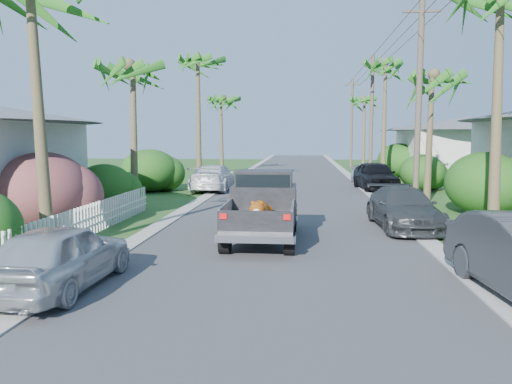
# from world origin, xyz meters

# --- Properties ---
(ground) EXTENTS (120.00, 120.00, 0.00)m
(ground) POSITION_xyz_m (0.00, 0.00, 0.00)
(ground) COLOR #27531F
(ground) RESTS_ON ground
(road) EXTENTS (8.00, 100.00, 0.02)m
(road) POSITION_xyz_m (0.00, 25.00, 0.01)
(road) COLOR #38383A
(road) RESTS_ON ground
(curb_left) EXTENTS (0.60, 100.00, 0.06)m
(curb_left) POSITION_xyz_m (-4.30, 25.00, 0.03)
(curb_left) COLOR #A5A39E
(curb_left) RESTS_ON ground
(curb_right) EXTENTS (0.60, 100.00, 0.06)m
(curb_right) POSITION_xyz_m (4.30, 25.00, 0.03)
(curb_right) COLOR #A5A39E
(curb_right) RESTS_ON ground
(pickup_truck) EXTENTS (1.98, 5.12, 2.06)m
(pickup_truck) POSITION_xyz_m (-0.56, 5.57, 1.01)
(pickup_truck) COLOR black
(pickup_truck) RESTS_ON ground
(parked_car_rm) EXTENTS (2.17, 4.75, 1.35)m
(parked_car_rm) POSITION_xyz_m (4.02, 7.58, 0.67)
(parked_car_rm) COLOR #333639
(parked_car_rm) RESTS_ON ground
(parked_car_rf) EXTENTS (2.44, 5.04, 1.66)m
(parked_car_rf) POSITION_xyz_m (4.86, 20.08, 0.83)
(parked_car_rf) COLOR black
(parked_car_rf) RESTS_ON ground
(parked_car_rd) EXTENTS (2.40, 4.48, 1.19)m
(parked_car_rd) POSITION_xyz_m (5.00, 25.93, 0.60)
(parked_car_rd) COLOR #B9BBC1
(parked_car_rd) RESTS_ON ground
(parked_car_ln) EXTENTS (1.75, 4.07, 1.37)m
(parked_car_ln) POSITION_xyz_m (-4.21, -0.05, 0.69)
(parked_car_ln) COLOR #B6B8BD
(parked_car_ln) RESTS_ON ground
(parked_car_lf) EXTENTS (2.27, 5.22, 1.50)m
(parked_car_lf) POSITION_xyz_m (-4.45, 18.71, 0.75)
(parked_car_lf) COLOR silver
(parked_car_lf) RESTS_ON ground
(palm_l_b) EXTENTS (4.40, 4.40, 7.40)m
(palm_l_b) POSITION_xyz_m (-6.80, 12.00, 6.15)
(palm_l_b) COLOR brown
(palm_l_b) RESTS_ON ground
(palm_l_c) EXTENTS (4.40, 4.40, 9.20)m
(palm_l_c) POSITION_xyz_m (-6.00, 22.00, 7.91)
(palm_l_c) COLOR brown
(palm_l_c) RESTS_ON ground
(palm_l_d) EXTENTS (4.40, 4.40, 7.70)m
(palm_l_d) POSITION_xyz_m (-6.50, 34.00, 6.44)
(palm_l_d) COLOR brown
(palm_l_d) RESTS_ON ground
(palm_r_b) EXTENTS (4.40, 4.40, 7.20)m
(palm_r_b) POSITION_xyz_m (6.60, 15.00, 5.95)
(palm_r_b) COLOR brown
(palm_r_b) RESTS_ON ground
(palm_r_c) EXTENTS (4.40, 4.40, 9.40)m
(palm_r_c) POSITION_xyz_m (6.20, 26.00, 8.11)
(palm_r_c) COLOR brown
(palm_r_c) RESTS_ON ground
(palm_r_d) EXTENTS (4.40, 4.40, 8.00)m
(palm_r_d) POSITION_xyz_m (6.50, 40.00, 6.74)
(palm_r_d) COLOR brown
(palm_r_d) RESTS_ON ground
(shrub_l_b) EXTENTS (3.00, 3.30, 2.60)m
(shrub_l_b) POSITION_xyz_m (-7.80, 6.00, 1.30)
(shrub_l_b) COLOR #BF1B5C
(shrub_l_b) RESTS_ON ground
(shrub_l_c) EXTENTS (2.40, 2.64, 2.00)m
(shrub_l_c) POSITION_xyz_m (-7.40, 10.00, 1.00)
(shrub_l_c) COLOR #1B4213
(shrub_l_c) RESTS_ON ground
(shrub_l_d) EXTENTS (3.20, 3.52, 2.40)m
(shrub_l_d) POSITION_xyz_m (-8.00, 18.00, 1.20)
(shrub_l_d) COLOR #1B4213
(shrub_l_d) RESTS_ON ground
(shrub_r_b) EXTENTS (3.00, 3.30, 2.50)m
(shrub_r_b) POSITION_xyz_m (7.80, 11.00, 1.25)
(shrub_r_b) COLOR #1B4213
(shrub_r_b) RESTS_ON ground
(shrub_r_c) EXTENTS (2.60, 2.86, 2.10)m
(shrub_r_c) POSITION_xyz_m (7.50, 20.00, 1.05)
(shrub_r_c) COLOR #1B4213
(shrub_r_c) RESTS_ON ground
(shrub_r_d) EXTENTS (3.20, 3.52, 2.60)m
(shrub_r_d) POSITION_xyz_m (8.00, 30.00, 1.30)
(shrub_r_d) COLOR #1B4213
(shrub_r_d) RESTS_ON ground
(picket_fence) EXTENTS (0.10, 11.00, 1.00)m
(picket_fence) POSITION_xyz_m (-6.00, 5.50, 0.50)
(picket_fence) COLOR white
(picket_fence) RESTS_ON ground
(house_right_far) EXTENTS (9.00, 8.00, 4.60)m
(house_right_far) POSITION_xyz_m (13.00, 30.00, 2.12)
(house_right_far) COLOR silver
(house_right_far) RESTS_ON ground
(utility_pole_b) EXTENTS (1.60, 0.26, 9.00)m
(utility_pole_b) POSITION_xyz_m (5.60, 13.00, 4.60)
(utility_pole_b) COLOR brown
(utility_pole_b) RESTS_ON ground
(utility_pole_c) EXTENTS (1.60, 0.26, 9.00)m
(utility_pole_c) POSITION_xyz_m (5.60, 28.00, 4.60)
(utility_pole_c) COLOR brown
(utility_pole_c) RESTS_ON ground
(utility_pole_d) EXTENTS (1.60, 0.26, 9.00)m
(utility_pole_d) POSITION_xyz_m (5.60, 43.00, 4.60)
(utility_pole_d) COLOR brown
(utility_pole_d) RESTS_ON ground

